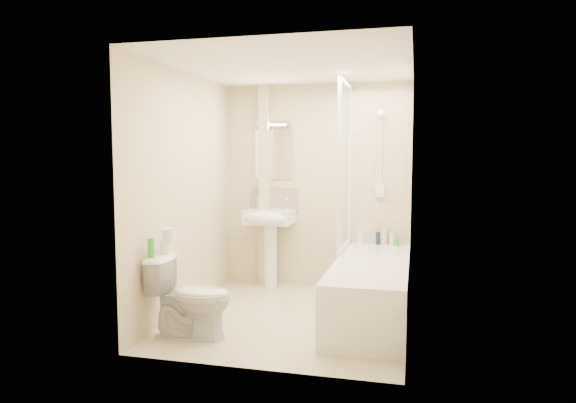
# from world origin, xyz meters

# --- Properties ---
(floor) EXTENTS (2.50, 2.50, 0.00)m
(floor) POSITION_xyz_m (0.00, 0.00, 0.00)
(floor) COLOR beige
(floor) RESTS_ON ground
(wall_back) EXTENTS (2.20, 0.02, 2.40)m
(wall_back) POSITION_xyz_m (0.00, 1.25, 1.20)
(wall_back) COLOR beige
(wall_back) RESTS_ON ground
(wall_left) EXTENTS (0.02, 2.50, 2.40)m
(wall_left) POSITION_xyz_m (-1.10, 0.00, 1.20)
(wall_left) COLOR beige
(wall_left) RESTS_ON ground
(wall_right) EXTENTS (0.02, 2.50, 2.40)m
(wall_right) POSITION_xyz_m (1.10, 0.00, 1.20)
(wall_right) COLOR beige
(wall_right) RESTS_ON ground
(ceiling) EXTENTS (2.20, 2.50, 0.02)m
(ceiling) POSITION_xyz_m (0.00, 0.00, 2.40)
(ceiling) COLOR white
(ceiling) RESTS_ON wall_back
(tile_back) EXTENTS (0.70, 0.01, 1.75)m
(tile_back) POSITION_xyz_m (0.75, 1.24, 1.42)
(tile_back) COLOR beige
(tile_back) RESTS_ON wall_back
(tile_right) EXTENTS (0.01, 2.10, 1.75)m
(tile_right) POSITION_xyz_m (1.09, 0.20, 1.42)
(tile_right) COLOR beige
(tile_right) RESTS_ON wall_right
(pipe_boxing) EXTENTS (0.12, 0.12, 2.40)m
(pipe_boxing) POSITION_xyz_m (-0.62, 1.19, 1.20)
(pipe_boxing) COLOR beige
(pipe_boxing) RESTS_ON ground
(splashback) EXTENTS (0.60, 0.02, 0.30)m
(splashback) POSITION_xyz_m (-0.52, 1.24, 1.03)
(splashback) COLOR beige
(splashback) RESTS_ON wall_back
(mirror) EXTENTS (0.46, 0.01, 0.60)m
(mirror) POSITION_xyz_m (-0.52, 1.24, 1.58)
(mirror) COLOR white
(mirror) RESTS_ON wall_back
(strip_light) EXTENTS (0.42, 0.07, 0.07)m
(strip_light) POSITION_xyz_m (-0.52, 1.22, 1.95)
(strip_light) COLOR silver
(strip_light) RESTS_ON wall_back
(bathtub) EXTENTS (0.70, 2.10, 0.55)m
(bathtub) POSITION_xyz_m (0.75, 0.20, 0.29)
(bathtub) COLOR white
(bathtub) RESTS_ON ground
(shower_screen) EXTENTS (0.04, 0.92, 1.80)m
(shower_screen) POSITION_xyz_m (0.40, 0.80, 1.45)
(shower_screen) COLOR white
(shower_screen) RESTS_ON bathtub
(shower_fixture) EXTENTS (0.10, 0.16, 0.99)m
(shower_fixture) POSITION_xyz_m (0.75, 1.19, 1.55)
(shower_fixture) COLOR white
(shower_fixture) RESTS_ON wall_back
(pedestal_sink) EXTENTS (0.55, 0.50, 1.06)m
(pedestal_sink) POSITION_xyz_m (-0.52, 1.01, 0.75)
(pedestal_sink) COLOR white
(pedestal_sink) RESTS_ON ground
(bottle_white_a) EXTENTS (0.05, 0.05, 0.14)m
(bottle_white_a) POSITION_xyz_m (0.54, 1.16, 0.62)
(bottle_white_a) COLOR white
(bottle_white_a) RESTS_ON bathtub
(bottle_blue) EXTENTS (0.05, 0.05, 0.14)m
(bottle_blue) POSITION_xyz_m (0.74, 1.16, 0.62)
(bottle_blue) COLOR navy
(bottle_blue) RESTS_ON bathtub
(bottle_cream) EXTENTS (0.06, 0.06, 0.19)m
(bottle_cream) POSITION_xyz_m (0.81, 1.16, 0.65)
(bottle_cream) COLOR beige
(bottle_cream) RESTS_ON bathtub
(bottle_white_b) EXTENTS (0.06, 0.06, 0.14)m
(bottle_white_b) POSITION_xyz_m (0.90, 1.16, 0.62)
(bottle_white_b) COLOR silver
(bottle_white_b) RESTS_ON bathtub
(bottle_green) EXTENTS (0.07, 0.07, 0.09)m
(bottle_green) POSITION_xyz_m (0.94, 1.16, 0.60)
(bottle_green) COLOR green
(bottle_green) RESTS_ON bathtub
(toilet) EXTENTS (0.48, 0.74, 0.71)m
(toilet) POSITION_xyz_m (-0.72, -0.73, 0.35)
(toilet) COLOR white
(toilet) RESTS_ON ground
(toilet_roll_lower) EXTENTS (0.10, 0.10, 0.11)m
(toilet_roll_lower) POSITION_xyz_m (-0.98, -0.67, 0.77)
(toilet_roll_lower) COLOR white
(toilet_roll_lower) RESTS_ON toilet
(toilet_roll_upper) EXTENTS (0.12, 0.12, 0.11)m
(toilet_roll_upper) POSITION_xyz_m (-0.95, -0.66, 0.88)
(toilet_roll_upper) COLOR white
(toilet_roll_upper) RESTS_ON toilet_roll_lower
(green_bottle) EXTENTS (0.06, 0.06, 0.16)m
(green_bottle) POSITION_xyz_m (-1.01, -0.87, 0.79)
(green_bottle) COLOR green
(green_bottle) RESTS_ON toilet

